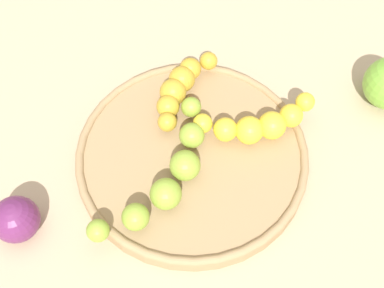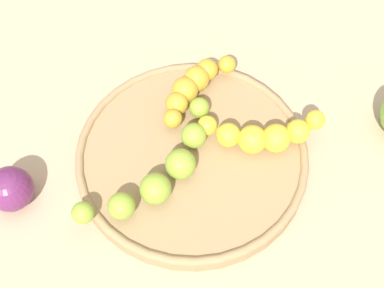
% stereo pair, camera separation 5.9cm
% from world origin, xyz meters
% --- Properties ---
extents(ground_plane, '(2.40, 2.40, 0.00)m').
position_xyz_m(ground_plane, '(0.00, 0.00, 0.00)').
color(ground_plane, tan).
extents(fruit_bowl, '(0.28, 0.28, 0.02)m').
position_xyz_m(fruit_bowl, '(0.00, 0.00, 0.01)').
color(fruit_bowl, '#A08259').
rests_on(fruit_bowl, ground_plane).
extents(banana_green, '(0.18, 0.13, 0.04)m').
position_xyz_m(banana_green, '(0.04, -0.03, 0.04)').
color(banana_green, '#8CAD38').
rests_on(banana_green, fruit_bowl).
extents(banana_yellow, '(0.07, 0.15, 0.03)m').
position_xyz_m(banana_yellow, '(-0.03, 0.08, 0.04)').
color(banana_yellow, yellow).
rests_on(banana_yellow, fruit_bowl).
extents(banana_spotted, '(0.12, 0.08, 0.03)m').
position_xyz_m(banana_spotted, '(-0.09, -0.01, 0.04)').
color(banana_spotted, gold).
rests_on(banana_spotted, fruit_bowl).
extents(plum_purple, '(0.05, 0.05, 0.05)m').
position_xyz_m(plum_purple, '(0.09, -0.19, 0.03)').
color(plum_purple, '#662659').
rests_on(plum_purple, ground_plane).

